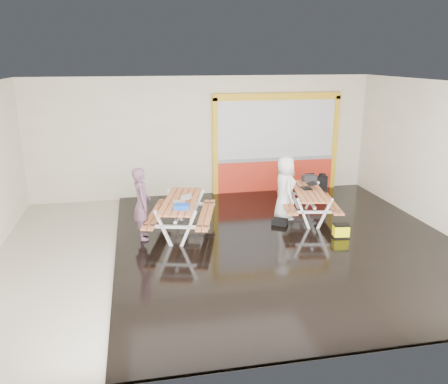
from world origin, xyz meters
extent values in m
cube|color=#C0B6A2|center=(0.00, 0.00, -0.01)|extent=(10.00, 8.00, 0.01)
cube|color=white|center=(0.00, 0.00, 3.50)|extent=(10.00, 8.00, 0.01)
cube|color=beige|center=(0.00, 4.00, 1.75)|extent=(10.00, 0.01, 3.50)
cube|color=beige|center=(0.00, -4.00, 1.75)|extent=(10.00, 0.01, 3.50)
cube|color=beige|center=(5.00, 0.00, 1.75)|extent=(0.01, 8.00, 3.50)
cube|color=black|center=(1.25, 0.00, 0.03)|extent=(7.50, 7.98, 0.05)
cube|color=red|center=(2.20, 3.93, 0.50)|extent=(3.60, 0.12, 1.00)
cube|color=gray|center=(2.20, 3.93, 1.03)|extent=(3.60, 0.14, 0.10)
cube|color=silver|center=(2.20, 3.94, 1.94)|extent=(3.60, 0.08, 1.72)
cube|color=gold|center=(0.33, 3.92, 1.45)|extent=(0.14, 0.16, 2.90)
cube|color=gold|center=(4.07, 3.92, 1.45)|extent=(0.14, 0.16, 2.90)
cube|color=gold|center=(2.20, 3.92, 2.90)|extent=(3.88, 0.16, 0.20)
cube|color=#D57843|center=(-1.29, 1.04, 0.82)|extent=(0.66, 2.08, 0.04)
cube|color=#D57843|center=(-1.15, 1.00, 0.82)|extent=(0.66, 2.08, 0.04)
cube|color=#D57843|center=(-1.00, 0.97, 0.82)|extent=(0.66, 2.08, 0.04)
cube|color=#D57843|center=(-0.86, 0.93, 0.82)|extent=(0.66, 2.08, 0.04)
cube|color=#D57843|center=(-0.71, 0.89, 0.82)|extent=(0.66, 2.08, 0.04)
cube|color=white|center=(-1.47, 0.26, 0.45)|extent=(0.39, 0.16, 0.85)
cube|color=white|center=(-0.94, 0.12, 0.45)|extent=(0.39, 0.16, 0.85)
cube|color=white|center=(-1.20, 0.19, 0.49)|extent=(1.42, 0.42, 0.06)
cube|color=white|center=(-1.20, 0.19, 0.77)|extent=(0.71, 0.24, 0.06)
cube|color=white|center=(-1.07, 1.81, 0.45)|extent=(0.39, 0.16, 0.85)
cube|color=white|center=(-0.54, 1.68, 0.45)|extent=(0.39, 0.16, 0.85)
cube|color=white|center=(-0.80, 1.75, 0.49)|extent=(1.42, 0.42, 0.06)
cube|color=white|center=(-0.80, 1.75, 0.77)|extent=(0.71, 0.24, 0.06)
cube|color=white|center=(-1.00, 0.97, 0.61)|extent=(0.49, 1.69, 0.06)
cube|color=#D57843|center=(-1.64, 1.13, 0.50)|extent=(0.65, 2.08, 0.04)
cube|color=#D57843|center=(-1.50, 1.09, 0.50)|extent=(0.65, 2.08, 0.04)
cube|color=#D57843|center=(-0.51, 0.84, 0.50)|extent=(0.65, 2.08, 0.04)
cube|color=#D57843|center=(-0.37, 0.80, 0.50)|extent=(0.65, 2.08, 0.04)
cube|color=#D57843|center=(1.99, 1.39, 0.77)|extent=(0.48, 1.97, 0.04)
cube|color=#D57843|center=(2.13, 1.36, 0.77)|extent=(0.48, 1.97, 0.04)
cube|color=#D57843|center=(2.27, 1.34, 0.77)|extent=(0.48, 1.97, 0.04)
cube|color=#D57843|center=(2.40, 1.31, 0.77)|extent=(0.48, 1.97, 0.04)
cube|color=#D57843|center=(2.54, 1.29, 0.77)|extent=(0.48, 1.97, 0.04)
cube|color=white|center=(1.88, 0.64, 0.42)|extent=(0.37, 0.12, 0.79)
cube|color=white|center=(2.38, 0.55, 0.42)|extent=(0.37, 0.12, 0.79)
cube|color=white|center=(2.13, 0.60, 0.46)|extent=(1.34, 0.30, 0.06)
cube|color=white|center=(2.13, 0.60, 0.72)|extent=(0.67, 0.18, 0.06)
cube|color=white|center=(2.15, 2.12, 0.42)|extent=(0.37, 0.12, 0.79)
cube|color=white|center=(2.65, 2.03, 0.42)|extent=(0.37, 0.12, 0.79)
cube|color=white|center=(2.40, 2.07, 0.46)|extent=(1.34, 0.30, 0.06)
cube|color=white|center=(2.40, 2.07, 0.72)|extent=(0.67, 0.18, 0.06)
cube|color=white|center=(2.27, 1.34, 0.57)|extent=(0.35, 1.60, 0.06)
cube|color=#D57843|center=(1.67, 1.45, 0.47)|extent=(0.47, 1.96, 0.04)
cube|color=#D57843|center=(1.80, 1.42, 0.47)|extent=(0.47, 1.96, 0.04)
cube|color=#D57843|center=(2.73, 1.25, 0.47)|extent=(0.47, 1.96, 0.04)
cube|color=#D57843|center=(2.87, 1.23, 0.47)|extent=(0.47, 1.96, 0.04)
imported|color=#684559|center=(-1.89, 0.77, 0.88)|extent=(0.44, 0.63, 1.64)
imported|color=white|center=(1.68, 1.45, 0.83)|extent=(0.56, 0.83, 1.65)
cube|color=silver|center=(-1.06, 0.75, 0.85)|extent=(0.28, 0.39, 0.02)
cube|color=silver|center=(-0.90, 0.74, 0.98)|extent=(0.27, 0.39, 0.07)
cube|color=silver|center=(-0.91, 0.74, 0.98)|extent=(0.23, 0.34, 0.06)
cube|color=black|center=(2.26, 1.48, 0.80)|extent=(0.24, 0.33, 0.02)
cube|color=black|center=(2.40, 1.47, 0.91)|extent=(0.22, 0.33, 0.06)
cube|color=silver|center=(2.40, 1.47, 0.91)|extent=(0.19, 0.29, 0.05)
cube|color=blue|center=(-1.05, 0.35, 0.89)|extent=(0.37, 0.30, 0.10)
cube|color=black|center=(2.59, 2.14, 0.88)|extent=(0.39, 0.22, 0.17)
cylinder|color=black|center=(2.59, 2.14, 1.00)|extent=(0.28, 0.05, 0.02)
cube|color=black|center=(2.97, 2.15, 0.69)|extent=(0.34, 0.28, 0.42)
cylinder|color=black|center=(2.97, 2.15, 0.92)|extent=(0.24, 0.24, 0.10)
cube|color=black|center=(1.43, 1.01, 0.12)|extent=(0.45, 0.42, 0.13)
cube|color=black|center=(2.54, -0.04, 0.07)|extent=(0.39, 0.28, 0.04)
cube|color=#F1E803|center=(2.54, -0.04, 0.20)|extent=(0.37, 0.26, 0.27)
cube|color=black|center=(2.54, -0.04, 0.35)|extent=(0.39, 0.28, 0.03)
camera|label=1|loc=(-1.94, -8.93, 4.02)|focal=36.18mm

